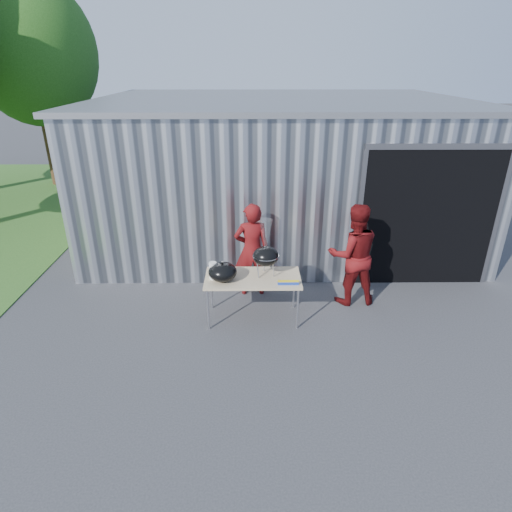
{
  "coord_description": "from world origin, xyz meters",
  "views": [
    {
      "loc": [
        0.15,
        -5.5,
        3.83
      ],
      "look_at": [
        0.21,
        0.61,
        1.05
      ],
      "focal_mm": 30.0,
      "sensor_mm": 36.0,
      "label": 1
    }
  ],
  "objects_px": {
    "kettle_grill": "(266,251)",
    "person_cook": "(252,250)",
    "folding_table": "(253,279)",
    "person_bystander": "(353,255)"
  },
  "relations": [
    {
      "from": "folding_table",
      "to": "person_cook",
      "type": "height_order",
      "value": "person_cook"
    },
    {
      "from": "folding_table",
      "to": "kettle_grill",
      "type": "xyz_separation_m",
      "value": [
        0.2,
        0.06,
        0.46
      ]
    },
    {
      "from": "kettle_grill",
      "to": "person_cook",
      "type": "relative_size",
      "value": 0.55
    },
    {
      "from": "person_cook",
      "to": "person_bystander",
      "type": "distance_m",
      "value": 1.73
    },
    {
      "from": "kettle_grill",
      "to": "person_cook",
      "type": "xyz_separation_m",
      "value": [
        -0.21,
        0.79,
        -0.33
      ]
    },
    {
      "from": "folding_table",
      "to": "kettle_grill",
      "type": "bearing_deg",
      "value": 17.0
    },
    {
      "from": "folding_table",
      "to": "person_cook",
      "type": "relative_size",
      "value": 0.89
    },
    {
      "from": "folding_table",
      "to": "person_cook",
      "type": "bearing_deg",
      "value": 90.83
    },
    {
      "from": "kettle_grill",
      "to": "person_cook",
      "type": "height_order",
      "value": "person_cook"
    },
    {
      "from": "folding_table",
      "to": "person_bystander",
      "type": "xyz_separation_m",
      "value": [
        1.68,
        0.54,
        0.18
      ]
    }
  ]
}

